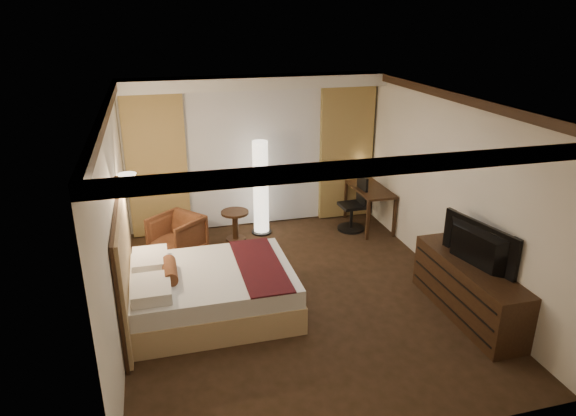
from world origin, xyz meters
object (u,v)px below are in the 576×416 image
object	(u,v)px
desk	(369,207)
dresser	(468,289)
armchair	(177,234)
side_table	(235,226)
office_chair	(352,204)
bed	(213,291)
television	(473,239)
floor_lamp	(261,188)

from	to	relation	value
desk	dresser	xyz separation A→B (m)	(0.05, -3.05, -0.01)
armchair	desk	world-z (taller)	desk
side_table	office_chair	distance (m)	2.10
desk	bed	bearing A→B (deg)	-145.48
armchair	office_chair	bearing A→B (deg)	53.70
office_chair	television	xyz separation A→B (m)	(0.38, -3.00, 0.58)
bed	office_chair	size ratio (longest dim) A/B	2.08
armchair	side_table	distance (m)	1.06
armchair	side_table	world-z (taller)	armchair
dresser	television	bearing A→B (deg)	180.00
armchair	dresser	bearing A→B (deg)	11.13
bed	desk	world-z (taller)	desk
armchair	television	world-z (taller)	television
floor_lamp	television	size ratio (longest dim) A/B	1.44
floor_lamp	bed	bearing A→B (deg)	-115.98
desk	television	bearing A→B (deg)	-89.62
armchair	dresser	world-z (taller)	dresser
floor_lamp	dresser	distance (m)	3.87
side_table	desk	world-z (taller)	desk
side_table	floor_lamp	world-z (taller)	floor_lamp
armchair	side_table	bearing A→B (deg)	67.81
bed	office_chair	xyz separation A→B (m)	(2.74, 2.08, 0.20)
desk	television	distance (m)	3.13
side_table	dresser	size ratio (longest dim) A/B	0.27
floor_lamp	desk	bearing A→B (deg)	-6.77
desk	dresser	size ratio (longest dim) A/B	0.61
desk	office_chair	world-z (taller)	office_chair
dresser	television	distance (m)	0.71
desk	dresser	bearing A→B (deg)	-89.06
side_table	desk	xyz separation A→B (m)	(2.44, -0.06, 0.11)
dresser	office_chair	bearing A→B (deg)	97.74
side_table	dresser	distance (m)	3.98
office_chair	television	world-z (taller)	television
bed	dresser	bearing A→B (deg)	-16.17
bed	office_chair	world-z (taller)	office_chair
armchair	desk	xyz separation A→B (m)	(3.44, 0.27, 0.01)
side_table	dresser	xyz separation A→B (m)	(2.49, -3.10, 0.11)
desk	office_chair	bearing A→B (deg)	-172.03
armchair	office_chair	size ratio (longest dim) A/B	0.73
dresser	bed	bearing A→B (deg)	163.83
floor_lamp	dresser	bearing A→B (deg)	-58.63
side_table	office_chair	bearing A→B (deg)	-2.94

